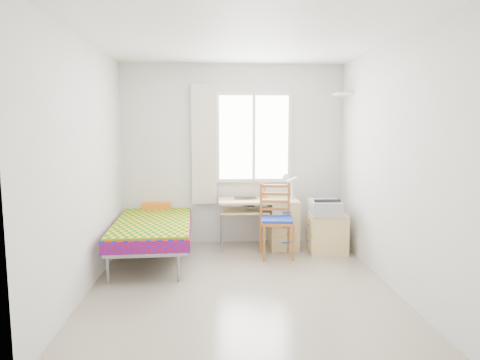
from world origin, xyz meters
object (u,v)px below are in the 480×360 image
(cabinet, at_px, (327,233))
(desk, at_px, (278,221))
(printer, at_px, (325,207))
(chair, at_px, (277,216))
(bed, at_px, (155,224))

(cabinet, bearing_deg, desk, 157.67)
(cabinet, relative_size, printer, 1.17)
(chair, xyz_separation_m, cabinet, (0.70, 0.09, -0.27))
(printer, bearing_deg, bed, -178.42)
(chair, bearing_deg, printer, 12.09)
(cabinet, bearing_deg, bed, -177.45)
(desk, bearing_deg, chair, -101.80)
(bed, distance_m, desk, 1.72)
(bed, bearing_deg, chair, -5.74)
(chair, height_order, cabinet, chair)
(chair, bearing_deg, desk, 83.90)
(desk, distance_m, cabinet, 0.69)
(bed, distance_m, printer, 2.28)
(bed, bearing_deg, cabinet, -2.43)
(bed, relative_size, chair, 2.15)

